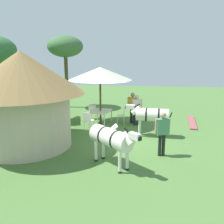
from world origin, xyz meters
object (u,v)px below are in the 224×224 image
object	(u,v)px
patio_chair_west_end	(88,120)
acacia_tree_far_lawn	(65,47)
patio_dining_table	(101,112)
guest_beside_umbrella	(137,107)
patio_chair_east_end	(122,115)
striped_lounge_chair	(108,134)
standing_watcher	(162,130)
shade_umbrella	(100,74)
zebra_by_umbrella	(151,115)
thatched_hut	(23,93)
patio_chair_near_lawn	(93,110)
guest_behind_table	(133,105)
zebra_toward_hut	(63,105)
zebra_nearest_camera	(112,139)

from	to	relation	value
patio_chair_west_end	acacia_tree_far_lawn	size ratio (longest dim) A/B	0.18
patio_dining_table	acacia_tree_far_lawn	size ratio (longest dim) A/B	0.30
patio_chair_west_end	guest_beside_umbrella	world-z (taller)	guest_beside_umbrella
patio_chair_east_end	striped_lounge_chair	xyz separation A→B (m)	(-2.57, 0.41, -0.26)
patio_dining_table	guest_beside_umbrella	distance (m)	2.01
standing_watcher	striped_lounge_chair	distance (m)	2.90
patio_chair_east_end	standing_watcher	xyz separation A→B (m)	(-4.18, -1.87, 0.52)
patio_dining_table	acacia_tree_far_lawn	distance (m)	6.15
shade_umbrella	guest_beside_umbrella	xyz separation A→B (m)	(-0.05, -1.98, -1.77)
guest_beside_umbrella	acacia_tree_far_lawn	world-z (taller)	acacia_tree_far_lawn
shade_umbrella	striped_lounge_chair	xyz separation A→B (m)	(-2.46, -0.79, -2.52)
guest_beside_umbrella	patio_chair_east_end	bearing A→B (deg)	149.93
standing_watcher	zebra_by_umbrella	distance (m)	2.33
patio_chair_west_end	zebra_by_umbrella	size ratio (longest dim) A/B	0.41
thatched_hut	patio_chair_near_lawn	bearing A→B (deg)	-22.03
guest_behind_table	acacia_tree_far_lawn	xyz separation A→B (m)	(3.62, 4.85, 3.17)
thatched_hut	zebra_by_umbrella	distance (m)	5.75
zebra_toward_hut	patio_chair_west_end	bearing A→B (deg)	-51.57
shade_umbrella	thatched_hut	bearing A→B (deg)	145.44
standing_watcher	patio_chair_near_lawn	bearing A→B (deg)	104.92
thatched_hut	patio_chair_west_end	xyz separation A→B (m)	(2.59, -2.10, -1.76)
thatched_hut	zebra_toward_hut	world-z (taller)	thatched_hut
guest_behind_table	zebra_toward_hut	xyz separation A→B (m)	(-0.11, 3.94, -0.05)
patio_chair_east_end	zebra_by_umbrella	bearing A→B (deg)	-146.82
patio_chair_west_end	patio_chair_east_end	xyz separation A→B (m)	(1.23, -1.66, 0.00)
standing_watcher	zebra_nearest_camera	size ratio (longest dim) A/B	0.92
zebra_nearest_camera	guest_behind_table	bearing A→B (deg)	-143.82
patio_chair_west_end	patio_chair_near_lawn	bearing A→B (deg)	117.07
patio_chair_near_lawn	zebra_by_umbrella	xyz separation A→B (m)	(-2.78, -3.34, 0.49)
thatched_hut	zebra_by_umbrella	world-z (taller)	thatched_hut
patio_chair_near_lawn	shade_umbrella	bearing A→B (deg)	90.00
guest_beside_umbrella	standing_watcher	bearing A→B (deg)	-92.56
thatched_hut	guest_behind_table	bearing A→B (deg)	-46.88
shade_umbrella	patio_dining_table	xyz separation A→B (m)	(-0.00, 0.00, -2.12)
guest_behind_table	zebra_by_umbrella	distance (m)	2.29
guest_behind_table	standing_watcher	bearing A→B (deg)	129.35
thatched_hut	striped_lounge_chair	world-z (taller)	thatched_hut
patio_chair_near_lawn	zebra_nearest_camera	bearing A→B (deg)	75.35
shade_umbrella	striped_lounge_chair	size ratio (longest dim) A/B	3.77
guest_beside_umbrella	acacia_tree_far_lawn	size ratio (longest dim) A/B	0.33
thatched_hut	guest_beside_umbrella	size ratio (longest dim) A/B	3.02
guest_beside_umbrella	zebra_by_umbrella	size ratio (longest dim) A/B	0.76
patio_dining_table	guest_behind_table	bearing A→B (deg)	-79.57
patio_chair_east_end	striped_lounge_chair	world-z (taller)	patio_chair_east_end
guest_behind_table	acacia_tree_far_lawn	world-z (taller)	acacia_tree_far_lawn
zebra_nearest_camera	zebra_by_umbrella	size ratio (longest dim) A/B	0.86
shade_umbrella	guest_behind_table	xyz separation A→B (m)	(0.32, -1.75, -1.74)
patio_chair_east_end	guest_behind_table	size ratio (longest dim) A/B	0.52
guest_beside_umbrella	striped_lounge_chair	world-z (taller)	guest_beside_umbrella
patio_chair_west_end	zebra_nearest_camera	bearing A→B (deg)	-44.52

